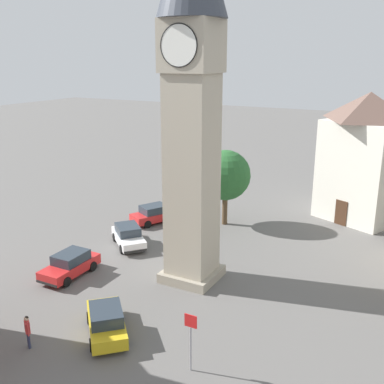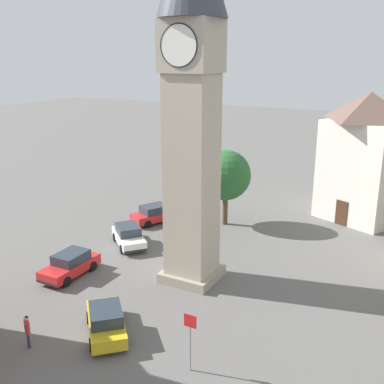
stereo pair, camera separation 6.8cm
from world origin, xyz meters
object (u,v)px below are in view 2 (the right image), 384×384
car_blue_kerb (70,264)px  car_white_side (106,321)px  car_red_corner (129,236)px  clock_tower (192,64)px  pedestrian (27,329)px  car_silver_kerb (155,214)px  tree (226,175)px  road_sign (190,333)px  building_shop_left (365,156)px

car_blue_kerb → car_white_side: bearing=-33.6°
car_red_corner → clock_tower: bearing=-20.0°
clock_tower → car_red_corner: 14.23m
pedestrian → car_blue_kerb: bearing=117.7°
car_silver_kerb → tree: bearing=24.7°
clock_tower → car_red_corner: size_ratio=5.28×
car_silver_kerb → road_sign: (11.79, -15.44, 1.14)m
car_silver_kerb → building_shop_left: 18.21m
building_shop_left → road_sign: bearing=-97.3°
car_blue_kerb → building_shop_left: (14.39, 20.15, 4.72)m
road_sign → clock_tower: bearing=118.0°
car_silver_kerb → pedestrian: (4.11, -17.65, 0.25)m
car_white_side → road_sign: road_sign is taller
road_sign → tree: bearing=109.9°
car_blue_kerb → car_red_corner: 5.80m
clock_tower → building_shop_left: 19.85m
car_red_corner → car_blue_kerb: bearing=-93.6°
clock_tower → road_sign: (4.19, -7.88, -11.19)m
clock_tower → car_blue_kerb: (-7.03, -3.36, -12.33)m
car_red_corner → building_shop_left: 20.62m
building_shop_left → road_sign: building_shop_left is taller
building_shop_left → tree: bearing=-144.8°
building_shop_left → car_silver_kerb: bearing=-148.3°
car_blue_kerb → pedestrian: size_ratio=2.45×
car_white_side → road_sign: (5.06, -0.42, 1.14)m
clock_tower → tree: clock_tower is taller
car_red_corner → tree: (4.39, 7.56, 3.45)m
car_white_side → building_shop_left: bearing=71.3°
pedestrian → road_sign: road_sign is taller
clock_tower → tree: size_ratio=3.55×
car_blue_kerb → car_white_side: size_ratio=1.00×
car_red_corner → tree: tree is taller
tree → car_blue_kerb: bearing=-109.6°
car_blue_kerb → road_sign: road_sign is taller
car_blue_kerb → car_white_side: 7.40m
car_red_corner → pedestrian: (3.17, -12.53, 0.25)m
clock_tower → car_silver_kerb: 16.34m
car_white_side → tree: tree is taller
car_silver_kerb → pedestrian: bearing=-76.9°
car_blue_kerb → building_shop_left: building_shop_left is taller
car_blue_kerb → tree: tree is taller
car_white_side → road_sign: 5.20m
car_red_corner → car_white_side: same height
pedestrian → building_shop_left: bearing=68.0°
pedestrian → tree: tree is taller
car_white_side → car_silver_kerb: bearing=114.2°
tree → building_shop_left: size_ratio=0.58×
car_blue_kerb → building_shop_left: 25.21m
car_blue_kerb → building_shop_left: size_ratio=0.38×
car_white_side → building_shop_left: 26.04m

